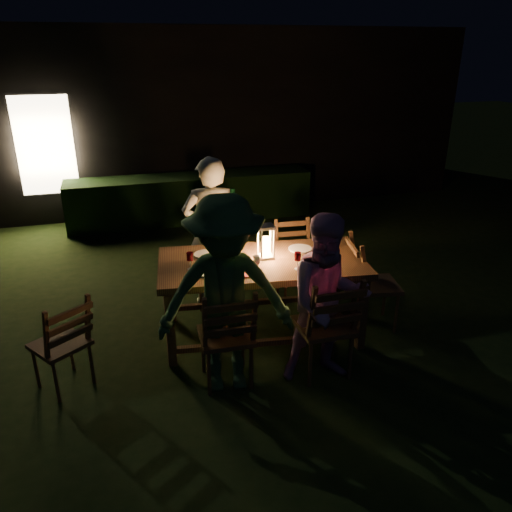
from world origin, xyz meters
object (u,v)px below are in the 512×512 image
object	(u,v)px
chair_end	(373,298)
bottle_bucket_b	(233,206)
dining_table	(262,268)
person_house_side	(211,233)
chair_far_right	(296,275)
lantern	(266,243)
chair_near_right	(324,342)
bottle_table	(237,249)
side_table	(230,224)
person_opp_left	(226,297)
chair_far_left	(213,283)
bottle_bucket_a	(227,208)
person_opp_right	(328,300)
ice_bucket	(230,210)
chair_near_left	(227,352)
chair_spare	(64,359)

from	to	relation	value
chair_end	bottle_bucket_b	bearing A→B (deg)	-141.14
dining_table	person_house_side	world-z (taller)	person_house_side
chair_far_right	lantern	xyz separation A→B (m)	(-0.59, -0.65, 0.72)
chair_near_right	lantern	size ratio (longest dim) A/B	3.09
chair_near_right	bottle_table	distance (m)	1.24
dining_table	side_table	bearing A→B (deg)	93.92
person_opp_left	chair_far_left	bearing A→B (deg)	90.00
dining_table	bottle_bucket_a	size ratio (longest dim) A/B	6.82
person_opp_left	bottle_bucket_a	world-z (taller)	person_opp_left
person_opp_left	lantern	size ratio (longest dim) A/B	5.13
lantern	side_table	distance (m)	1.84
chair_near_right	chair_end	xyz separation A→B (m)	(0.87, 0.67, -0.01)
chair_far_left	person_opp_right	world-z (taller)	person_opp_right
ice_bucket	bottle_bucket_a	xyz separation A→B (m)	(-0.05, -0.04, 0.05)
chair_near_right	person_opp_right	bearing A→B (deg)	-100.84
chair_far_right	bottle_bucket_b	xyz separation A→B (m)	(-0.48, 1.19, 0.57)
dining_table	chair_end	world-z (taller)	chair_end
chair_far_right	person_opp_left	xyz separation A→B (m)	(-1.20, -1.45, 0.60)
chair_near_right	dining_table	bearing A→B (deg)	113.00
chair_near_right	person_house_side	size ratio (longest dim) A/B	0.61
bottle_bucket_b	chair_far_left	bearing A→B (deg)	-115.67
person_opp_right	bottle_table	world-z (taller)	person_opp_right
chair_near_right	chair_far_left	xyz separation A→B (m)	(-0.70, 1.64, -0.06)
chair_near_left	person_opp_right	size ratio (longest dim) A/B	0.66
lantern	bottle_table	bearing A→B (deg)	-177.96
chair_far_left	person_opp_right	size ratio (longest dim) A/B	0.57
chair_near_left	chair_end	distance (m)	1.85
dining_table	person_opp_right	size ratio (longest dim) A/B	1.38
bottle_table	person_house_side	bearing A→B (deg)	96.29
person_house_side	lantern	bearing A→B (deg)	123.00
chair_end	side_table	xyz separation A→B (m)	(-1.11, 2.00, 0.30)
chair_near_left	chair_near_right	distance (m)	0.90
chair_near_right	chair_far_right	xyz separation A→B (m)	(0.29, 1.52, -0.03)
chair_near_right	lantern	bearing A→B (deg)	108.71
ice_bucket	bottle_bucket_a	distance (m)	0.08
chair_far_left	person_house_side	size ratio (longest dim) A/B	0.51
lantern	side_table	size ratio (longest dim) A/B	0.50
person_opp_left	person_opp_right	bearing A→B (deg)	0.00
person_house_side	person_opp_left	xyz separation A→B (m)	(-0.21, -1.63, 0.02)
chair_spare	person_opp_right	size ratio (longest dim) A/B	0.60
bottle_table	side_table	world-z (taller)	bottle_table
chair_near_left	bottle_bucket_b	xyz separation A→B (m)	(0.71, 2.59, 0.55)
person_opp_left	chair_end	bearing A→B (deg)	26.09
chair_far_left	person_opp_left	bearing A→B (deg)	89.79
lantern	bottle_bucket_a	size ratio (longest dim) A/B	1.09
chair_far_left	bottle_bucket_b	world-z (taller)	bottle_bucket_b
side_table	person_opp_right	bearing A→B (deg)	-85.20
person_opp_left	lantern	xyz separation A→B (m)	(0.61, 0.80, 0.12)
lantern	chair_spare	bearing A→B (deg)	-168.48
chair_far_left	side_table	world-z (taller)	chair_far_left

